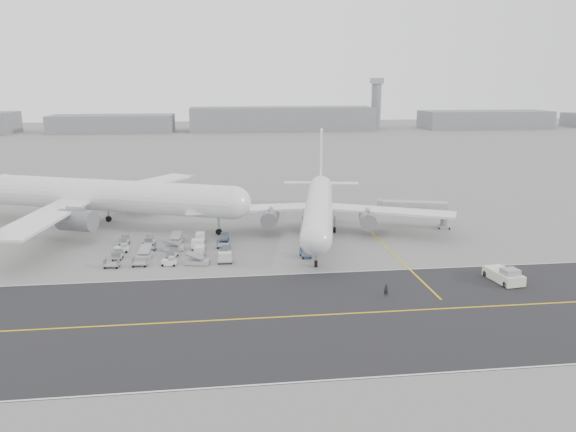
{
  "coord_description": "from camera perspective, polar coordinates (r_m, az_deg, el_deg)",
  "views": [
    {
      "loc": [
        0.55,
        -82.92,
        28.64
      ],
      "look_at": [
        12.5,
        12.0,
        5.78
      ],
      "focal_mm": 35.0,
      "sensor_mm": 36.0,
      "label": 1
    }
  ],
  "objects": [
    {
      "name": "airliner_a",
      "position": [
        119.5,
        -18.75,
        2.03
      ],
      "size": [
        62.12,
        60.86,
        22.55
      ],
      "rotation": [
        0.0,
        0.0,
        1.19
      ],
      "color": "white",
      "rests_on": "ground"
    },
    {
      "name": "ground_crew_a",
      "position": [
        78.64,
        9.94,
        -7.44
      ],
      "size": [
        0.75,
        0.62,
        1.77
      ],
      "primitive_type": "imported",
      "rotation": [
        0.0,
        0.0,
        -0.35
      ],
      "color": "black",
      "rests_on": "ground"
    },
    {
      "name": "airliner_b",
      "position": [
        108.71,
        3.16,
        0.99
      ],
      "size": [
        51.19,
        52.24,
        18.21
      ],
      "rotation": [
        0.0,
        0.0,
        -0.2
      ],
      "color": "white",
      "rests_on": "ground"
    },
    {
      "name": "ground",
      "position": [
        87.73,
        -7.17,
        -5.73
      ],
      "size": [
        700.0,
        700.0,
        0.0
      ],
      "primitive_type": "plane",
      "color": "gray",
      "rests_on": "ground"
    },
    {
      "name": "stray_dolly",
      "position": [
        94.51,
        1.78,
        -4.21
      ],
      "size": [
        1.75,
        2.63,
        1.54
      ],
      "primitive_type": null,
      "rotation": [
        0.0,
        0.0,
        0.08
      ],
      "color": "silver",
      "rests_on": "ground"
    },
    {
      "name": "control_tower",
      "position": [
        362.06,
        8.95,
        11.32
      ],
      "size": [
        7.0,
        7.0,
        31.25
      ],
      "color": "gray",
      "rests_on": "ground"
    },
    {
      "name": "horizon_buildings",
      "position": [
        345.37,
        -2.28,
        8.67
      ],
      "size": [
        520.0,
        28.0,
        28.0
      ],
      "primitive_type": null,
      "color": "gray",
      "rests_on": "ground"
    },
    {
      "name": "jet_bridge",
      "position": [
        115.56,
        12.59,
        0.73
      ],
      "size": [
        14.77,
        6.5,
        5.53
      ],
      "rotation": [
        0.0,
        0.0,
        -0.27
      ],
      "color": "gray",
      "rests_on": "ground"
    },
    {
      "name": "pushback_tug",
      "position": [
        88.77,
        21.12,
        -5.65
      ],
      "size": [
        3.85,
        8.5,
        2.4
      ],
      "rotation": [
        0.0,
        0.0,
        0.13
      ],
      "color": "silver",
      "rests_on": "ground"
    },
    {
      "name": "taxiway",
      "position": [
        71.11,
        -3.01,
        -10.32
      ],
      "size": [
        220.0,
        59.0,
        0.03
      ],
      "color": "#27272A",
      "rests_on": "ground"
    },
    {
      "name": "gse_cluster",
      "position": [
        98.51,
        -11.61,
        -3.75
      ],
      "size": [
        27.96,
        23.49,
        1.87
      ],
      "primitive_type": null,
      "rotation": [
        0.0,
        0.0,
        -0.14
      ],
      "color": "#9C9CA1",
      "rests_on": "ground"
    }
  ]
}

